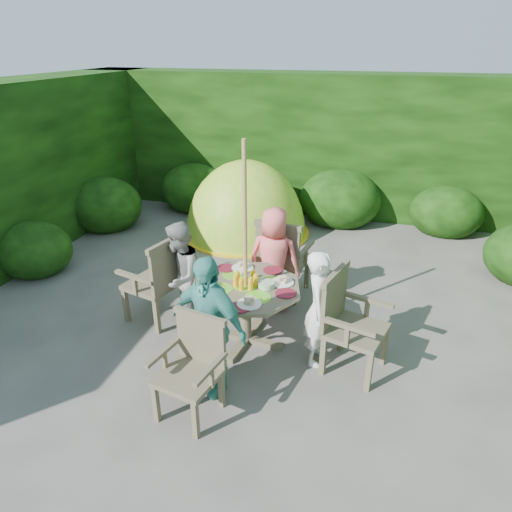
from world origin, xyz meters
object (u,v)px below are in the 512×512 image
(garden_chair_right, at_px, (348,321))
(dome_tent, at_px, (245,232))
(child_left, at_px, (180,277))
(child_back, at_px, (274,259))
(garden_chair_front, at_px, (193,365))
(garden_chair_left, at_px, (158,279))
(child_right, at_px, (319,309))
(parasol_pole, at_px, (245,250))
(child_front, at_px, (208,326))
(garden_chair_back, at_px, (282,257))
(patio_table, at_px, (246,294))

(garden_chair_right, distance_m, dome_tent, 3.77)
(child_left, bearing_deg, child_back, 117.34)
(garden_chair_front, bearing_deg, garden_chair_left, 139.25)
(child_right, relative_size, child_back, 0.95)
(child_back, bearing_deg, dome_tent, -65.18)
(child_right, bearing_deg, child_left, 82.22)
(garden_chair_front, relative_size, child_back, 0.69)
(parasol_pole, bearing_deg, garden_chair_front, -97.58)
(child_back, bearing_deg, child_front, 81.93)
(garden_chair_back, bearing_deg, child_front, 90.65)
(garden_chair_right, height_order, child_front, child_front)
(parasol_pole, height_order, garden_chair_front, parasol_pole)
(garden_chair_front, height_order, dome_tent, dome_tent)
(patio_table, relative_size, garden_chair_front, 1.53)
(garden_chair_left, relative_size, child_front, 0.74)
(child_front, bearing_deg, child_left, 144.35)
(garden_chair_back, relative_size, garden_chair_front, 1.16)
(patio_table, relative_size, child_back, 1.05)
(child_back, height_order, child_front, child_front)
(garden_chair_back, height_order, child_back, child_back)
(garden_chair_right, relative_size, child_back, 0.78)
(garden_chair_left, xyz_separation_m, garden_chair_back, (1.23, 0.94, 0.00))
(garden_chair_right, xyz_separation_m, child_front, (-1.19, -0.65, 0.15))
(garden_chair_right, relative_size, child_left, 0.79)
(garden_chair_front, xyz_separation_m, child_right, (0.94, 0.98, 0.14))
(parasol_pole, relative_size, child_back, 1.72)
(garden_chair_back, distance_m, child_front, 1.90)
(patio_table, height_order, garden_chair_left, garden_chair_left)
(garden_chair_back, bearing_deg, child_right, 126.94)
(child_right, height_order, dome_tent, dome_tent)
(patio_table, bearing_deg, parasol_pole, -175.07)
(dome_tent, bearing_deg, garden_chair_right, -39.13)
(garden_chair_left, height_order, child_right, child_right)
(garden_chair_back, distance_m, child_back, 0.31)
(child_right, xyz_separation_m, child_back, (-0.68, 0.90, 0.03))
(garden_chair_right, bearing_deg, garden_chair_left, 98.44)
(child_right, bearing_deg, child_front, 127.22)
(patio_table, xyz_separation_m, garden_chair_front, (-0.15, -1.09, -0.12))
(patio_table, bearing_deg, garden_chair_back, 82.39)
(garden_chair_back, height_order, child_right, child_right)
(parasol_pole, bearing_deg, child_front, -97.87)
(parasol_pole, height_order, child_left, parasol_pole)
(parasol_pole, height_order, garden_chair_left, parasol_pole)
(garden_chair_front, xyz_separation_m, dome_tent, (-0.78, 4.10, -0.47))
(child_front, relative_size, dome_tent, 0.53)
(dome_tent, bearing_deg, garden_chair_left, -74.81)
(child_right, bearing_deg, garden_chair_front, 136.44)
(garden_chair_left, bearing_deg, child_right, 96.98)
(child_left, xyz_separation_m, child_front, (0.68, -0.90, 0.06))
(parasol_pole, distance_m, child_left, 0.93)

